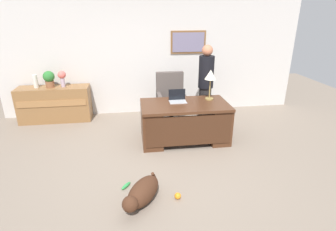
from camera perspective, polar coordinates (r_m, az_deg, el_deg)
The scene contains 14 objects.
ground_plane at distance 4.47m, azimuth -0.00°, elevation -10.42°, with size 12.00×12.00×0.00m, color gray.
back_wall at distance 6.46m, azimuth -3.22°, elevation 12.48°, with size 7.00×0.16×2.70m.
desk at distance 5.09m, azimuth 3.58°, elevation -1.22°, with size 1.63×0.90×0.74m.
credenza at distance 6.56m, azimuth -22.85°, elevation 2.27°, with size 1.54×0.50×0.78m.
armchair at distance 5.93m, azimuth 0.57°, elevation 3.11°, with size 0.60×0.59×1.10m.
person_standing at distance 5.83m, azimuth 7.99°, elevation 6.60°, with size 0.32×0.32×1.71m.
dog_lying at distance 3.64m, azimuth -5.56°, elevation -16.03°, with size 0.60×0.72×0.30m.
laptop at distance 5.10m, azimuth 2.01°, elevation 3.62°, with size 0.32×0.22×0.22m.
desk_lamp at distance 5.18m, azimuth 9.01°, elevation 8.18°, with size 0.22×0.22×0.58m.
vase_with_flowers at distance 6.34m, azimuth -21.59°, elevation 7.67°, with size 0.17×0.17×0.36m.
vase_empty at distance 6.51m, azimuth -26.34°, elevation 6.52°, with size 0.10×0.10×0.29m, color silver.
potted_plant at distance 6.41m, azimuth -23.95°, elevation 7.22°, with size 0.24×0.24×0.36m.
dog_toy_ball at distance 3.76m, azimuth 2.08°, elevation -16.69°, with size 0.09×0.09×0.09m, color orange.
dog_toy_bone at distance 4.01m, azimuth -8.90°, elevation -14.50°, with size 0.20×0.05×0.05m, color green.
Camera 1 is at (-0.53, -3.76, 2.37)m, focal length 28.70 mm.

